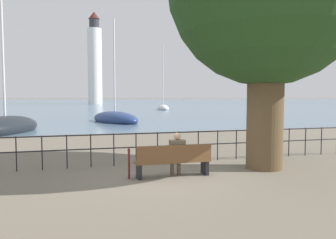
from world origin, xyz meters
TOP-DOWN VIEW (x-y plane):
  - ground_plane at (0.00, 0.00)m, footprint 1000.00×1000.00m
  - harbor_water at (0.00, 161.13)m, footprint 600.00×300.00m
  - park_bench at (0.00, -0.07)m, footprint 2.11×0.45m
  - seated_person_left at (0.13, 0.01)m, footprint 0.43×0.35m
  - promenade_railing at (-0.00, 1.81)m, footprint 14.42×0.04m
  - closed_umbrella at (-1.22, 0.05)m, footprint 0.09×0.09m
  - sailboat_0 at (11.37, 45.10)m, footprint 2.12×5.30m
  - sailboat_2 at (0.54, 19.90)m, footprint 4.73×6.98m
  - sailboat_3 at (-6.87, 13.33)m, footprint 4.57×6.76m
  - harbor_lighthouse at (2.42, 91.11)m, footprint 4.10×4.10m

SIDE VIEW (x-z plane):
  - ground_plane at x=0.00m, z-range 0.00..0.00m
  - harbor_water at x=0.00m, z-range 0.00..0.01m
  - sailboat_2 at x=0.54m, z-range -4.33..4.94m
  - sailboat_3 at x=-6.87m, z-range -4.18..4.83m
  - sailboat_0 at x=11.37m, z-range -5.23..5.91m
  - park_bench at x=0.00m, z-range -0.01..0.89m
  - closed_umbrella at x=-1.22m, z-range 0.05..0.93m
  - seated_person_left at x=0.13m, z-range 0.06..1.28m
  - promenade_railing at x=0.00m, z-range 0.17..1.22m
  - harbor_lighthouse at x=2.42m, z-range -0.94..26.09m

